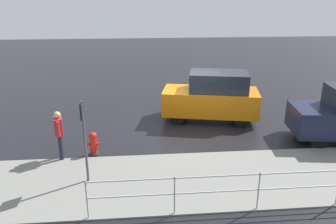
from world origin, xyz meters
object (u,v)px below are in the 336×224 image
at_px(moving_hatchback, 212,96).
at_px(sign_post, 84,130).
at_px(pedestrian, 59,132).
at_px(fire_hydrant, 93,144).

height_order(moving_hatchback, sign_post, sign_post).
distance_m(moving_hatchback, pedestrian, 6.39).
height_order(pedestrian, sign_post, sign_post).
bearing_deg(sign_post, moving_hatchback, -134.67).
distance_m(fire_hydrant, sign_post, 2.06).
relative_size(pedestrian, sign_post, 0.68).
xyz_separation_m(moving_hatchback, sign_post, (4.54, 4.59, 0.55)).
height_order(fire_hydrant, sign_post, sign_post).
distance_m(fire_hydrant, pedestrian, 1.16).
bearing_deg(fire_hydrant, moving_hatchback, -147.71).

